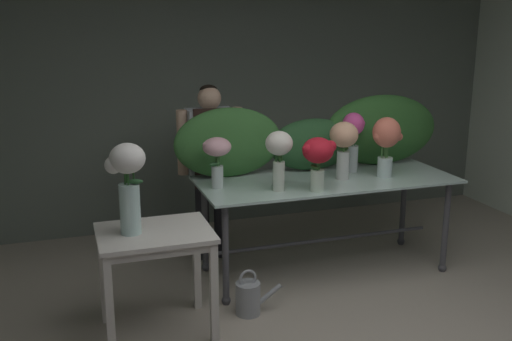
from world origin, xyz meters
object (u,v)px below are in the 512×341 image
florist (211,155)px  vase_blush_snapdragons (217,154)px  vase_crimson_freesia (318,156)px  vase_white_roses_tall (128,181)px  display_table_glass (326,193)px  vase_coral_lilies (386,140)px  vase_fuchsia_anemones (353,136)px  watering_can (249,297)px  vase_peach_stock (344,142)px  vase_ivory_ranunculus (279,152)px  side_table_white (155,245)px

florist → vase_blush_snapdragons: bearing=-99.2°
vase_crimson_freesia → vase_white_roses_tall: (-1.43, -0.26, -0.00)m
display_table_glass → vase_crimson_freesia: vase_crimson_freesia is taller
display_table_glass → vase_coral_lilies: bearing=-11.7°
vase_fuchsia_anemones → watering_can: vase_fuchsia_anemones is taller
vase_fuchsia_anemones → watering_can: bearing=-150.0°
vase_coral_lilies → vase_blush_snapdragons: (-1.39, 0.11, -0.05)m
vase_fuchsia_anemones → florist: bearing=157.9°
florist → vase_peach_stock: size_ratio=3.27×
vase_peach_stock → vase_ivory_ranunculus: size_ratio=1.03×
florist → watering_can: bearing=-90.6°
vase_blush_snapdragons → watering_can: vase_blush_snapdragons is taller
watering_can → vase_coral_lilies: bearing=17.9°
side_table_white → florist: 1.37m
florist → vase_blush_snapdragons: florist is taller
vase_coral_lilies → vase_ivory_ranunculus: (-0.97, -0.11, -0.01)m
vase_peach_stock → vase_fuchsia_anemones: size_ratio=0.93×
vase_white_roses_tall → vase_blush_snapdragons: bearing=38.2°
vase_white_roses_tall → vase_crimson_freesia: bearing=10.2°
vase_fuchsia_anemones → vase_white_roses_tall: size_ratio=0.85×
vase_peach_stock → display_table_glass: bearing=153.9°
vase_peach_stock → vase_ivory_ranunculus: 0.63m
vase_ivory_ranunculus → vase_blush_snapdragons: size_ratio=1.16×
side_table_white → vase_ivory_ranunculus: bearing=19.8°
side_table_white → vase_coral_lilies: (1.97, 0.47, 0.49)m
florist → side_table_white: bearing=-120.3°
vase_peach_stock → vase_ivory_ranunculus: vase_peach_stock is taller
display_table_glass → vase_fuchsia_anemones: vase_fuchsia_anemones is taller
vase_white_roses_tall → florist: bearing=54.3°
vase_crimson_freesia → vase_ivory_ranunculus: size_ratio=0.90×
florist → vase_coral_lilies: (1.29, -0.68, 0.18)m
florist → vase_crimson_freesia: bearing=-56.0°
display_table_glass → florist: 1.04m
vase_crimson_freesia → vase_blush_snapdragons: vase_crimson_freesia is taller
vase_ivory_ranunculus → vase_white_roses_tall: bearing=-162.7°
watering_can → vase_blush_snapdragons: bearing=98.6°
vase_ivory_ranunculus → watering_can: vase_ivory_ranunculus is taller
vase_crimson_freesia → vase_white_roses_tall: bearing=-169.8°
display_table_glass → vase_blush_snapdragons: (-0.91, 0.01, 0.39)m
vase_peach_stock → vase_white_roses_tall: size_ratio=0.79×
vase_ivory_ranunculus → vase_peach_stock: bearing=13.6°
display_table_glass → vase_blush_snapdragons: 0.99m
side_table_white → vase_fuchsia_anemones: vase_fuchsia_anemones is taller
florist → vase_white_roses_tall: (-0.82, -1.15, 0.14)m
side_table_white → vase_blush_snapdragons: 0.93m
vase_blush_snapdragons → vase_coral_lilies: bearing=-4.6°
vase_ivory_ranunculus → watering_can: (-0.34, -0.31, -0.98)m
side_table_white → vase_crimson_freesia: size_ratio=1.80×
vase_blush_snapdragons → vase_white_roses_tall: 0.93m
vase_crimson_freesia → vase_peach_stock: size_ratio=0.88×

